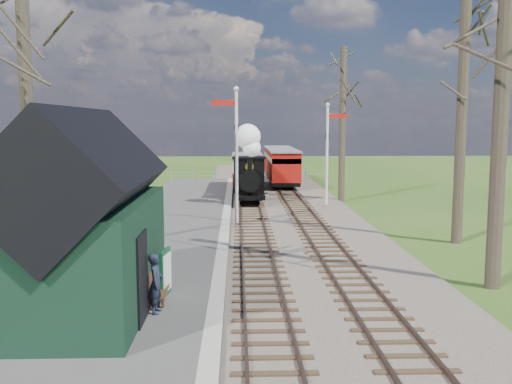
# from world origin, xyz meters

# --- Properties ---
(distant_hills) EXTENTS (114.40, 48.00, 22.02)m
(distant_hills) POSITION_xyz_m (1.40, 64.38, -16.21)
(distant_hills) COLOR #385B23
(distant_hills) RESTS_ON ground
(ballast_bed) EXTENTS (8.00, 60.00, 0.10)m
(ballast_bed) POSITION_xyz_m (1.30, 22.00, 0.05)
(ballast_bed) COLOR brown
(ballast_bed) RESTS_ON ground
(track_near) EXTENTS (1.60, 60.00, 0.15)m
(track_near) POSITION_xyz_m (0.00, 22.00, 0.10)
(track_near) COLOR brown
(track_near) RESTS_ON ground
(track_far) EXTENTS (1.60, 60.00, 0.15)m
(track_far) POSITION_xyz_m (2.60, 22.00, 0.10)
(track_far) COLOR brown
(track_far) RESTS_ON ground
(platform) EXTENTS (5.00, 44.00, 0.20)m
(platform) POSITION_xyz_m (-3.50, 14.00, 0.10)
(platform) COLOR #474442
(platform) RESTS_ON ground
(coping_strip) EXTENTS (0.40, 44.00, 0.21)m
(coping_strip) POSITION_xyz_m (-1.20, 14.00, 0.10)
(coping_strip) COLOR #B2AD9E
(coping_strip) RESTS_ON ground
(station_shed) EXTENTS (3.25, 6.30, 4.78)m
(station_shed) POSITION_xyz_m (-4.30, 4.00, 2.27)
(station_shed) COLOR black
(station_shed) RESTS_ON platform
(semaphore_near) EXTENTS (1.22, 0.24, 6.22)m
(semaphore_near) POSITION_xyz_m (-0.77, 16.00, 3.62)
(semaphore_near) COLOR silver
(semaphore_near) RESTS_ON ground
(semaphore_far) EXTENTS (1.22, 0.24, 5.72)m
(semaphore_far) POSITION_xyz_m (4.37, 22.00, 3.35)
(semaphore_far) COLOR silver
(semaphore_far) RESTS_ON ground
(bare_trees) EXTENTS (15.51, 22.39, 12.00)m
(bare_trees) POSITION_xyz_m (1.33, 10.10, 5.21)
(bare_trees) COLOR #382D23
(bare_trees) RESTS_ON ground
(fence_line) EXTENTS (12.60, 0.08, 1.00)m
(fence_line) POSITION_xyz_m (0.30, 36.00, 0.55)
(fence_line) COLOR slate
(fence_line) RESTS_ON ground
(locomotive) EXTENTS (1.75, 4.08, 4.37)m
(locomotive) POSITION_xyz_m (-0.01, 22.49, 2.02)
(locomotive) COLOR black
(locomotive) RESTS_ON ground
(coach) EXTENTS (2.04, 6.99, 2.14)m
(coach) POSITION_xyz_m (0.00, 28.55, 1.48)
(coach) COLOR black
(coach) RESTS_ON ground
(red_carriage_a) EXTENTS (2.08, 5.15, 2.19)m
(red_carriage_a) POSITION_xyz_m (2.60, 30.59, 1.51)
(red_carriage_a) COLOR black
(red_carriage_a) RESTS_ON ground
(red_carriage_b) EXTENTS (2.08, 5.15, 2.19)m
(red_carriage_b) POSITION_xyz_m (2.60, 36.09, 1.51)
(red_carriage_b) COLOR black
(red_carriage_b) RESTS_ON ground
(sign_board) EXTENTS (0.21, 0.82, 1.19)m
(sign_board) POSITION_xyz_m (-2.52, 4.98, 0.79)
(sign_board) COLOR #0E4126
(sign_board) RESTS_ON platform
(bench) EXTENTS (0.43, 1.42, 0.81)m
(bench) POSITION_xyz_m (-2.73, 4.54, 0.58)
(bench) COLOR #462A19
(bench) RESTS_ON platform
(person) EXTENTS (0.36, 0.53, 1.42)m
(person) POSITION_xyz_m (-2.57, 3.58, 0.91)
(person) COLOR #1A2130
(person) RESTS_ON platform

